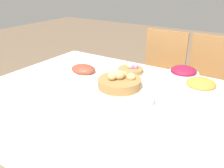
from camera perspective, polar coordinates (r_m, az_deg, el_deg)
ground_plane at (r=2.05m, az=0.84°, el=-19.31°), size 12.00×12.00×0.00m
dining_table at (r=1.82m, az=0.91°, el=-10.88°), size 1.63×0.99×0.73m
chair_far_right at (r=2.29m, az=21.28°, el=-0.89°), size 0.47×0.47×0.95m
chair_far_center at (r=2.40m, az=11.15°, el=1.46°), size 0.43×0.43×0.95m
bread_basket at (r=1.59m, az=1.87°, el=0.60°), size 0.29×0.29×0.12m
egg_basket at (r=1.86m, az=4.52°, el=3.53°), size 0.20×0.20×0.08m
ham_platter at (r=1.85m, az=-6.90°, el=3.35°), size 0.31×0.22×0.07m
carrot_bowl at (r=1.57m, az=20.51°, el=-0.84°), size 0.21×0.21×0.11m
beet_salad_bowl at (r=1.80m, az=16.77°, el=2.47°), size 0.22×0.22×0.09m
dinner_plate at (r=1.37m, az=-3.35°, el=-5.23°), size 0.25×0.25×0.01m
fork at (r=1.45m, az=-8.11°, el=-3.73°), size 0.02×0.19×0.00m
knife at (r=1.30m, az=2.00°, el=-7.06°), size 0.02×0.19×0.00m
spoon at (r=1.29m, az=3.16°, el=-7.43°), size 0.02×0.19×0.00m
drinking_cup at (r=1.37m, az=8.35°, el=-3.64°), size 0.08×0.08×0.09m
butter_dish at (r=1.63m, az=-8.04°, el=0.00°), size 0.12×0.07×0.03m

